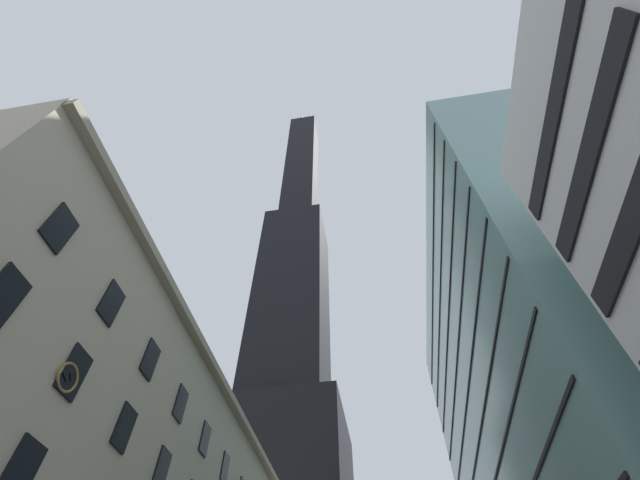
{
  "coord_description": "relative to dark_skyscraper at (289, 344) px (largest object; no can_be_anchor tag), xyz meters",
  "views": [
    {
      "loc": [
        2.52,
        -11.17,
        1.54
      ],
      "look_at": [
        -2.17,
        17.89,
        38.79
      ],
      "focal_mm": 23.21,
      "sensor_mm": 36.0,
      "label": 1
    }
  ],
  "objects": [
    {
      "name": "dark_skyscraper",
      "position": [
        0.0,
        0.0,
        0.0
      ],
      "size": [
        27.37,
        27.37,
        227.52
      ],
      "color": "black",
      "rests_on": "ground"
    },
    {
      "name": "glass_office_midrise",
      "position": [
        39.72,
        -46.46,
        -47.7
      ],
      "size": [
        18.36,
        46.13,
        44.36
      ],
      "color": "gray",
      "rests_on": "ground"
    }
  ]
}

